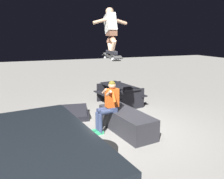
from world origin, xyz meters
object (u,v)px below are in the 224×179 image
Objects in this scene: picnic_table_back at (119,92)px; trash_bin at (100,171)px; ledge_box_main at (126,122)px; skater_airborne at (111,29)px; skateboard at (111,57)px; kicker_ramp at (75,115)px; person_sitting_on_ledge at (108,103)px.

trash_bin reaches higher than picnic_table_back.
skater_airborne is at bearing 73.36° from ledge_box_main.
picnic_table_back is (2.37, -1.23, -1.55)m from skateboard.
ledge_box_main is 1.83× the size of kicker_ramp.
skateboard is 2.98m from trash_bin.
skateboard is at bearing 178.32° from skater_airborne.
ledge_box_main is at bearing -106.64° from skater_airborne.
trash_bin is at bearing 153.68° from picnic_table_back.
skateboard is (0.07, 0.41, 1.76)m from ledge_box_main.
trash_bin is at bearing 146.15° from ledge_box_main.
picnic_table_back is 2.26× the size of trash_bin.
skater_airborne is (0.12, 0.41, 2.45)m from ledge_box_main.
person_sitting_on_ledge is (0.20, 0.45, 0.51)m from ledge_box_main.
kicker_ramp is at bearing 23.98° from skater_airborne.
person_sitting_on_ledge is 1.94m from skater_airborne.
trash_bin is at bearing 155.35° from skater_airborne.
kicker_ramp is 2.10m from picnic_table_back.
person_sitting_on_ledge is at bearing 17.13° from skateboard.
skateboard reaches higher than picnic_table_back.
trash_bin is at bearing 156.86° from person_sitting_on_ledge.
picnic_table_back is at bearing -18.54° from ledge_box_main.
ledge_box_main is at bearing -146.30° from kicker_ramp.
skateboard is (-0.13, -0.04, 1.25)m from person_sitting_on_ledge.
skater_airborne reaches higher than picnic_table_back.
skater_airborne is at bearing -156.02° from kicker_ramp.
person_sitting_on_ledge reaches higher than picnic_table_back.
skater_airborne reaches higher than ledge_box_main.
skateboard is 3.08m from picnic_table_back.
ledge_box_main is at bearing -33.85° from trash_bin.
skateboard is 0.98× the size of kicker_ramp.
kicker_ramp is (1.40, 0.62, -0.72)m from person_sitting_on_ledge.
skater_airborne is 3.44m from picnic_table_back.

